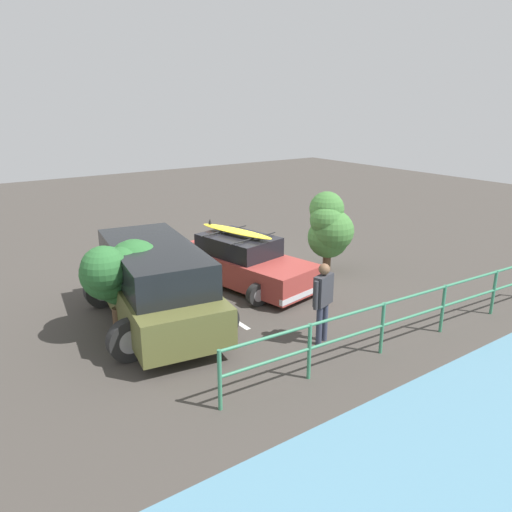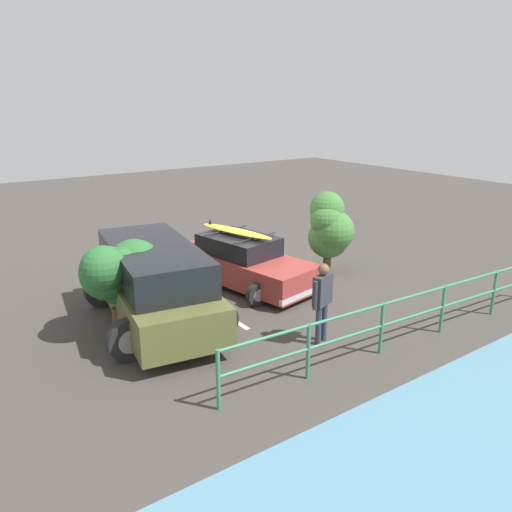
{
  "view_description": "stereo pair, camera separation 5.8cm",
  "coord_description": "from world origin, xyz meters",
  "px_view_note": "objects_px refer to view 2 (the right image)",
  "views": [
    {
      "loc": [
        7.5,
        11.21,
        4.79
      ],
      "look_at": [
        0.45,
        1.2,
        0.95
      ],
      "focal_mm": 35.0,
      "sensor_mm": 36.0,
      "label": 1
    },
    {
      "loc": [
        7.46,
        11.24,
        4.79
      ],
      "look_at": [
        0.45,
        1.2,
        0.95
      ],
      "focal_mm": 35.0,
      "sensor_mm": 36.0,
      "label": 2
    }
  ],
  "objects_px": {
    "bush_near_left": "(329,225)",
    "bush_near_right": "(120,272)",
    "sedan_car": "(242,262)",
    "suv_car": "(154,283)",
    "person_bystander": "(322,296)"
  },
  "relations": [
    {
      "from": "sedan_car",
      "to": "suv_car",
      "type": "height_order",
      "value": "suv_car"
    },
    {
      "from": "sedan_car",
      "to": "person_bystander",
      "type": "xyz_separation_m",
      "value": [
        0.57,
        3.81,
        0.4
      ]
    },
    {
      "from": "sedan_car",
      "to": "bush_near_left",
      "type": "xyz_separation_m",
      "value": [
        -2.63,
        0.54,
        0.75
      ]
    },
    {
      "from": "bush_near_left",
      "to": "bush_near_right",
      "type": "xyz_separation_m",
      "value": [
        6.31,
        0.4,
        -0.04
      ]
    },
    {
      "from": "bush_near_left",
      "to": "suv_car",
      "type": "bearing_deg",
      "value": 4.2
    },
    {
      "from": "sedan_car",
      "to": "person_bystander",
      "type": "relative_size",
      "value": 2.61
    },
    {
      "from": "suv_car",
      "to": "person_bystander",
      "type": "relative_size",
      "value": 3.04
    },
    {
      "from": "sedan_car",
      "to": "suv_car",
      "type": "xyz_separation_m",
      "value": [
        2.94,
        0.94,
        0.32
      ]
    },
    {
      "from": "suv_car",
      "to": "person_bystander",
      "type": "xyz_separation_m",
      "value": [
        -2.37,
        2.87,
        0.08
      ]
    },
    {
      "from": "suv_car",
      "to": "sedan_car",
      "type": "bearing_deg",
      "value": -162.2
    },
    {
      "from": "sedan_car",
      "to": "person_bystander",
      "type": "height_order",
      "value": "person_bystander"
    },
    {
      "from": "sedan_car",
      "to": "bush_near_right",
      "type": "bearing_deg",
      "value": 14.23
    },
    {
      "from": "person_bystander",
      "to": "bush_near_right",
      "type": "distance_m",
      "value": 4.24
    },
    {
      "from": "sedan_car",
      "to": "suv_car",
      "type": "relative_size",
      "value": 0.86
    },
    {
      "from": "person_bystander",
      "to": "bush_near_left",
      "type": "relative_size",
      "value": 0.73
    }
  ]
}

